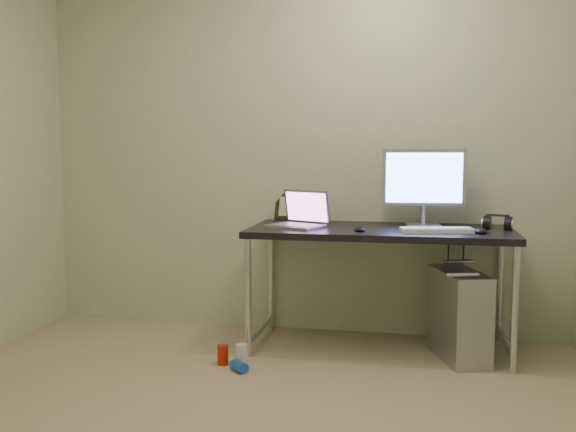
{
  "coord_description": "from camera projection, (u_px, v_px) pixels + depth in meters",
  "views": [
    {
      "loc": [
        0.76,
        -2.49,
        1.23
      ],
      "look_at": [
        0.06,
        1.05,
        0.85
      ],
      "focal_mm": 40.0,
      "sensor_mm": 36.0,
      "label": 1
    }
  ],
  "objects": [
    {
      "name": "wall_back",
      "position": [
        300.0,
        146.0,
        4.28
      ],
      "size": [
        3.5,
        0.02,
        2.5
      ],
      "primitive_type": "cube",
      "color": "beige",
      "rests_on": "ground"
    },
    {
      "name": "desk",
      "position": [
        380.0,
        241.0,
        3.89
      ],
      "size": [
        1.58,
        0.69,
        0.75
      ],
      "color": "black",
      "rests_on": "ground"
    },
    {
      "name": "tower_computer",
      "position": [
        459.0,
        315.0,
        3.75
      ],
      "size": [
        0.36,
        0.54,
        0.55
      ],
      "rotation": [
        0.0,
        0.0,
        0.32
      ],
      "color": "#AFAFB4",
      "rests_on": "ground"
    },
    {
      "name": "cable_a",
      "position": [
        447.0,
        278.0,
        4.13
      ],
      "size": [
        0.01,
        0.16,
        0.69
      ],
      "primitive_type": "cylinder",
      "rotation": [
        0.21,
        0.0,
        0.0
      ],
      "color": "black",
      "rests_on": "ground"
    },
    {
      "name": "cable_b",
      "position": [
        462.0,
        282.0,
        4.09
      ],
      "size": [
        0.02,
        0.11,
        0.71
      ],
      "primitive_type": "cylinder",
      "rotation": [
        0.14,
        0.0,
        0.09
      ],
      "color": "black",
      "rests_on": "ground"
    },
    {
      "name": "can_red",
      "position": [
        223.0,
        355.0,
        3.66
      ],
      "size": [
        0.09,
        0.09,
        0.11
      ],
      "primitive_type": "cylinder",
      "rotation": [
        0.0,
        0.0,
        -0.5
      ],
      "color": "red",
      "rests_on": "ground"
    },
    {
      "name": "can_white",
      "position": [
        242.0,
        355.0,
        3.63
      ],
      "size": [
        0.07,
        0.07,
        0.13
      ],
      "primitive_type": "cylinder",
      "rotation": [
        0.0,
        0.0,
        0.0
      ],
      "color": "silver",
      "rests_on": "ground"
    },
    {
      "name": "can_blue",
      "position": [
        239.0,
        366.0,
        3.55
      ],
      "size": [
        0.12,
        0.12,
        0.06
      ],
      "primitive_type": "cylinder",
      "rotation": [
        1.57,
        0.0,
        0.83
      ],
      "color": "blue",
      "rests_on": "ground"
    },
    {
      "name": "laptop",
      "position": [
        300.0,
        219.0,
        3.94
      ],
      "size": [
        0.4,
        0.37,
        0.22
      ],
      "rotation": [
        0.0,
        0.0,
        -0.41
      ],
      "color": "#B8B9C0",
      "rests_on": "desk"
    },
    {
      "name": "monitor",
      "position": [
        424.0,
        181.0,
        3.96
      ],
      "size": [
        0.51,
        0.17,
        0.48
      ],
      "rotation": [
        0.0,
        0.0,
        0.11
      ],
      "color": "#B8B9C0",
      "rests_on": "desk"
    },
    {
      "name": "keyboard",
      "position": [
        436.0,
        230.0,
        3.7
      ],
      "size": [
        0.43,
        0.21,
        0.02
      ],
      "primitive_type": "cube",
      "rotation": [
        0.0,
        0.0,
        0.19
      ],
      "color": "white",
      "rests_on": "desk"
    },
    {
      "name": "mouse_right",
      "position": [
        481.0,
        230.0,
        3.65
      ],
      "size": [
        0.08,
        0.11,
        0.04
      ],
      "primitive_type": "ellipsoid",
      "rotation": [
        0.0,
        0.0,
        -0.05
      ],
      "color": "black",
      "rests_on": "desk"
    },
    {
      "name": "mouse_left",
      "position": [
        360.0,
        228.0,
        3.74
      ],
      "size": [
        0.09,
        0.12,
        0.03
      ],
      "primitive_type": "ellipsoid",
      "rotation": [
        0.0,
        0.0,
        0.33
      ],
      "color": "black",
      "rests_on": "desk"
    },
    {
      "name": "headphones",
      "position": [
        498.0,
        224.0,
        3.83
      ],
      "size": [
        0.19,
        0.11,
        0.11
      ],
      "rotation": [
        0.0,
        0.0,
        -0.25
      ],
      "color": "black",
      "rests_on": "desk"
    },
    {
      "name": "picture_frame",
      "position": [
        291.0,
        207.0,
        4.31
      ],
      "size": [
        0.24,
        0.12,
        0.19
      ],
      "primitive_type": "cube",
      "rotation": [
        -0.21,
        0.0,
        -0.25
      ],
      "color": "black",
      "rests_on": "desk"
    },
    {
      "name": "webcam",
      "position": [
        324.0,
        207.0,
        4.21
      ],
      "size": [
        0.04,
        0.03,
        0.13
      ],
      "rotation": [
        0.0,
        0.0,
        0.01
      ],
      "color": "silver",
      "rests_on": "desk"
    }
  ]
}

